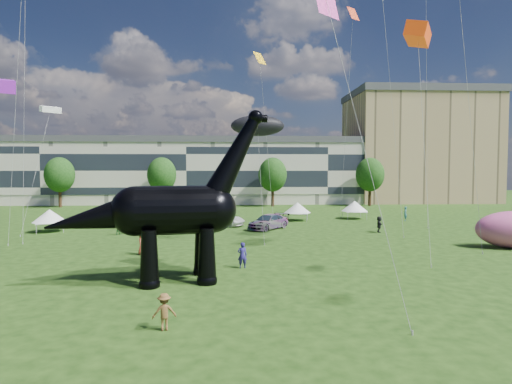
{
  "coord_description": "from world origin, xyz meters",
  "views": [
    {
      "loc": [
        1.14,
        -24.55,
        6.71
      ],
      "look_at": [
        2.75,
        8.0,
        5.0
      ],
      "focal_mm": 30.0,
      "sensor_mm": 36.0,
      "label": 1
    }
  ],
  "objects": [
    {
      "name": "gazebo_near",
      "position": [
        9.35,
        31.1,
        1.69
      ],
      "size": [
        4.07,
        4.07,
        2.41
      ],
      "rotation": [
        0.0,
        0.0,
        -0.2
      ],
      "color": "white",
      "rests_on": "ground"
    },
    {
      "name": "tree_mid_right",
      "position": [
        8.0,
        53.0,
        6.29
      ],
      "size": [
        5.2,
        5.2,
        9.44
      ],
      "color": "#382314",
      "rests_on": "ground"
    },
    {
      "name": "ground",
      "position": [
        0.0,
        0.0,
        0.0
      ],
      "size": [
        220.0,
        220.0,
        0.0
      ],
      "primitive_type": "plane",
      "color": "#16330C",
      "rests_on": "ground"
    },
    {
      "name": "tree_far_left",
      "position": [
        -30.0,
        53.0,
        6.29
      ],
      "size": [
        5.2,
        5.2,
        9.44
      ],
      "color": "#382314",
      "rests_on": "ground"
    },
    {
      "name": "visitors",
      "position": [
        -1.34,
        15.55,
        0.86
      ],
      "size": [
        52.6,
        37.74,
        1.86
      ],
      "color": "#2B6C38",
      "rests_on": "ground"
    },
    {
      "name": "car_silver",
      "position": [
        -10.16,
        22.86,
        0.75
      ],
      "size": [
        3.49,
        4.71,
        1.49
      ],
      "primitive_type": "imported",
      "rotation": [
        0.0,
        0.0,
        0.45
      ],
      "color": "silver",
      "rests_on": "ground"
    },
    {
      "name": "gazebo_far",
      "position": [
        17.43,
        32.74,
        1.71
      ],
      "size": [
        3.56,
        3.56,
        2.44
      ],
      "rotation": [
        0.0,
        0.0,
        0.02
      ],
      "color": "white",
      "rests_on": "ground"
    },
    {
      "name": "car_grey",
      "position": [
        -8.17,
        25.38,
        0.78
      ],
      "size": [
        4.9,
        3.77,
        1.55
      ],
      "primitive_type": "imported",
      "rotation": [
        0.0,
        0.0,
        2.09
      ],
      "color": "slate",
      "rests_on": "ground"
    },
    {
      "name": "kites",
      "position": [
        -4.93,
        16.82,
        17.58
      ],
      "size": [
        53.41,
        45.73,
        25.13
      ],
      "color": "red",
      "rests_on": "ground"
    },
    {
      "name": "car_white",
      "position": [
        -0.46,
        26.35,
        0.79
      ],
      "size": [
        6.22,
        4.65,
        1.57
      ],
      "primitive_type": "imported",
      "rotation": [
        0.0,
        0.0,
        1.16
      ],
      "color": "white",
      "rests_on": "ground"
    },
    {
      "name": "tree_far_right",
      "position": [
        26.0,
        53.0,
        6.29
      ],
      "size": [
        5.2,
        5.2,
        9.44
      ],
      "color": "#382314",
      "rests_on": "ground"
    },
    {
      "name": "apartment_block",
      "position": [
        40.0,
        65.0,
        11.0
      ],
      "size": [
        28.0,
        18.0,
        22.0
      ],
      "primitive_type": "cube",
      "color": "tan",
      "rests_on": "ground"
    },
    {
      "name": "car_dark",
      "position": [
        4.88,
        23.28,
        0.83
      ],
      "size": [
        5.51,
        5.81,
        1.65
      ],
      "primitive_type": "imported",
      "rotation": [
        0.0,
        0.0,
        -0.72
      ],
      "color": "#595960",
      "rests_on": "ground"
    },
    {
      "name": "tree_mid_left",
      "position": [
        -12.0,
        53.0,
        6.29
      ],
      "size": [
        5.2,
        5.2,
        9.44
      ],
      "color": "#382314",
      "rests_on": "ground"
    },
    {
      "name": "dinosaur_sculpture",
      "position": [
        -2.92,
        1.13,
        4.08
      ],
      "size": [
        13.28,
        4.66,
        10.81
      ],
      "rotation": [
        0.0,
        0.0,
        0.18
      ],
      "color": "black",
      "rests_on": "ground"
    },
    {
      "name": "gazebo_left",
      "position": [
        -18.84,
        22.33,
        1.71
      ],
      "size": [
        4.61,
        4.61,
        2.44
      ],
      "rotation": [
        0.0,
        0.0,
        0.41
      ],
      "color": "white",
      "rests_on": "ground"
    },
    {
      "name": "terrace_row",
      "position": [
        -8.0,
        62.0,
        6.0
      ],
      "size": [
        78.0,
        11.0,
        12.0
      ],
      "primitive_type": "cube",
      "color": "beige",
      "rests_on": "ground"
    }
  ]
}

